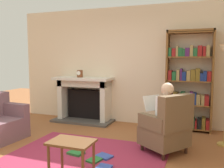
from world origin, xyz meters
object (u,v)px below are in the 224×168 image
Objects in this scene: mantel_clock at (80,74)px; armchair_reading at (167,128)px; fireplace at (85,98)px; seated_reader at (162,114)px; side_table at (71,147)px; bookshelf at (189,83)px.

mantel_clock is 0.18× the size of armchair_reading.
armchair_reading is (2.17, -1.42, -0.14)m from fireplace.
mantel_clock is 2.70m from armchair_reading.
seated_reader is (2.07, -1.35, 0.05)m from fireplace.
fireplace is 1.27× the size of seated_reader.
mantel_clock is 2.54m from seated_reader.
side_table is (-1.03, -1.23, -0.02)m from armchair_reading.
mantel_clock is at bearing -176.86° from bookshelf.
seated_reader reaches higher than armchair_reading.
seated_reader is at bearing 54.18° from side_table.
armchair_reading is 0.23m from seated_reader.
armchair_reading is (-0.24, -1.45, -0.57)m from bookshelf.
side_table is at bearing 0.15° from seated_reader.
fireplace reaches higher than armchair_reading.
mantel_clock is (-0.07, -0.10, 0.58)m from fireplace.
seated_reader reaches higher than side_table.
bookshelf is 3.75× the size of side_table.
mantel_clock is 0.30× the size of side_table.
bookshelf is at bearing -157.50° from seated_reader.
mantel_clock is at bearing -124.63° from fireplace.
armchair_reading is 1.61m from side_table.
side_table is at bearing -64.66° from mantel_clock.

